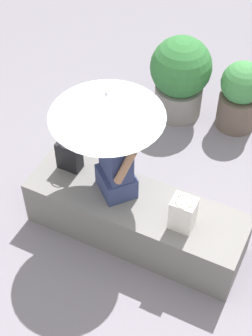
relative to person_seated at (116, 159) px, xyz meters
The scene contains 8 objects.
ground_plane 0.91m from the person_seated, 11.65° to the right, with size 14.00×14.00×0.00m, color slate.
stone_bench 0.67m from the person_seated, 11.65° to the right, with size 2.02×0.61×0.50m, color slate.
person_seated is the anchor object (origin of this frame).
parasol 0.56m from the person_seated, 168.48° to the left, with size 0.95×0.95×1.07m.
handbag_black 0.72m from the person_seated, ahead, with size 0.20×0.17×0.34m.
tote_bag_canvas 0.57m from the person_seated, behind, with size 0.22×0.17×0.32m.
planter_near 1.84m from the person_seated, 93.82° to the left, with size 0.69×0.69×0.99m.
planter_far 2.03m from the person_seated, 73.45° to the left, with size 0.47×0.47×0.83m.
Camera 1 is at (1.24, -2.68, 4.03)m, focal length 55.61 mm.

